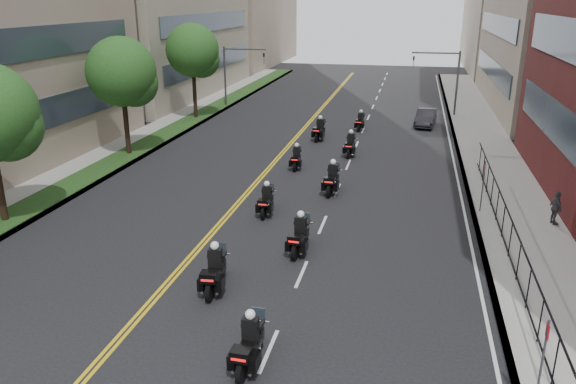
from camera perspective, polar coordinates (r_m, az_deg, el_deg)
name	(u,v)px	position (r m, az deg, el deg)	size (l,w,h in m)	color
sidewalk_right	(496,173)	(35.48, 20.40, 1.85)	(4.00, 90.00, 0.15)	gray
sidewalk_left	(126,150)	(39.83, -16.18, 4.12)	(4.00, 90.00, 0.15)	gray
grass_strip	(136,149)	(39.44, -15.17, 4.21)	(2.00, 90.00, 0.04)	#1C3513
iron_fence	(514,249)	(22.96, 22.00, -5.44)	(0.05, 28.00, 1.50)	black
street_trees	(76,90)	(32.98, -20.77, 9.63)	(4.40, 38.40, 7.98)	black
traffic_signal_right	(446,73)	(51.14, 15.80, 11.51)	(4.09, 0.20, 5.60)	#3F3F44
traffic_signal_left	(235,68)	(53.63, -5.46, 12.46)	(4.09, 0.20, 5.60)	#3F3F44
motorcycle_1	(249,345)	(16.36, -3.94, -15.26)	(0.54, 2.35, 1.74)	black
motorcycle_2	(215,272)	(20.23, -7.45, -8.05)	(0.68, 2.47, 1.82)	black
motorcycle_3	(300,236)	(22.93, 1.20, -4.54)	(0.58, 2.40, 1.77)	black
motorcycle_4	(266,201)	(26.94, -2.20, -0.96)	(0.53, 2.22, 1.63)	black
motorcycle_5	(332,180)	(29.93, 4.51, 1.24)	(0.60, 2.48, 1.83)	black
motorcycle_6	(296,159)	(34.18, 0.86, 3.41)	(0.55, 2.13, 1.57)	black
motorcycle_7	(350,146)	(37.22, 6.35, 4.71)	(0.54, 2.34, 1.73)	black
motorcycle_8	(320,130)	(41.24, 3.24, 6.27)	(0.67, 2.43, 1.79)	black
motorcycle_9	(360,122)	(44.71, 7.37, 7.05)	(0.54, 2.16, 1.60)	black
parked_sedan	(426,118)	(47.14, 13.82, 7.34)	(1.43, 4.11, 1.36)	black
pedestrian_c	(556,208)	(28.02, 25.56, -1.47)	(0.92, 0.38, 1.56)	#47454D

